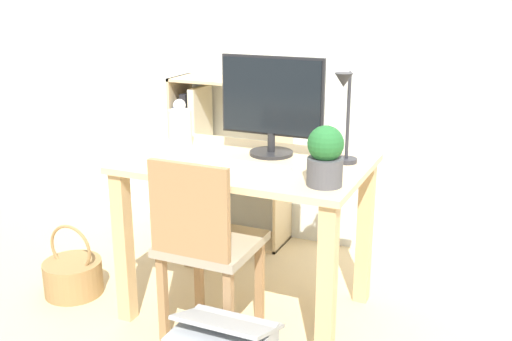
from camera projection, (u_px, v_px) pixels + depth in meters
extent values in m
plane|color=#CCB284|center=(248.00, 308.00, 3.01)|extent=(10.00, 10.00, 0.00)
cube|color=silver|center=(315.00, 31.00, 3.46)|extent=(8.00, 0.05, 2.60)
cube|color=#D8BC8C|center=(247.00, 163.00, 2.78)|extent=(1.11, 0.74, 0.03)
cube|color=tan|center=(124.00, 248.00, 2.81)|extent=(0.07, 0.07, 0.74)
cube|color=tan|center=(327.00, 289.00, 2.43)|extent=(0.07, 0.07, 0.74)
cube|color=tan|center=(191.00, 205.00, 3.37)|extent=(0.07, 0.07, 0.74)
cube|color=tan|center=(365.00, 233.00, 2.98)|extent=(0.07, 0.07, 0.74)
cylinder|color=#232326|center=(271.00, 153.00, 2.87)|extent=(0.21, 0.21, 0.02)
cylinder|color=#232326|center=(271.00, 142.00, 2.86)|extent=(0.04, 0.04, 0.09)
cube|color=#232326|center=(272.00, 96.00, 2.80)|extent=(0.51, 0.02, 0.37)
cube|color=black|center=(272.00, 96.00, 2.79)|extent=(0.49, 0.03, 0.35)
cube|color=silver|center=(246.00, 167.00, 2.65)|extent=(0.39, 0.12, 0.02)
cylinder|color=silver|center=(180.00, 128.00, 3.02)|extent=(0.12, 0.12, 0.18)
sphere|color=silver|center=(179.00, 105.00, 2.99)|extent=(0.06, 0.06, 0.06)
cylinder|color=#2D2D33|center=(346.00, 160.00, 2.74)|extent=(0.10, 0.10, 0.02)
cylinder|color=#2D2D33|center=(348.00, 116.00, 2.68)|extent=(0.02, 0.02, 0.39)
cylinder|color=#2D2D33|center=(347.00, 74.00, 2.58)|extent=(0.01, 0.10, 0.01)
cone|color=#2D2D33|center=(344.00, 80.00, 2.54)|extent=(0.08, 0.08, 0.06)
cylinder|color=#4C4C51|center=(325.00, 172.00, 2.41)|extent=(0.15, 0.15, 0.12)
sphere|color=#23662D|center=(326.00, 144.00, 2.38)|extent=(0.15, 0.15, 0.15)
cube|color=#9E937F|center=(212.00, 244.00, 2.65)|extent=(0.40, 0.40, 0.04)
cube|color=#9E754C|center=(189.00, 211.00, 2.42)|extent=(0.36, 0.03, 0.40)
cube|color=#9E754C|center=(163.00, 301.00, 2.64)|extent=(0.04, 0.04, 0.44)
cube|color=#9E754C|center=(229.00, 317.00, 2.51)|extent=(0.04, 0.04, 0.44)
cube|color=#9E754C|center=(199.00, 271.00, 2.92)|extent=(0.04, 0.04, 0.44)
cube|color=#9E754C|center=(260.00, 283.00, 2.80)|extent=(0.04, 0.04, 0.44)
cube|color=#D8BC8C|center=(182.00, 155.00, 3.85)|extent=(0.02, 0.28, 1.02)
cube|color=#D8BC8C|center=(283.00, 168.00, 3.58)|extent=(0.02, 0.28, 1.02)
cube|color=#D8BC8C|center=(232.00, 235.00, 3.86)|extent=(0.72, 0.28, 0.02)
cube|color=#D8BC8C|center=(230.00, 81.00, 3.57)|extent=(0.72, 0.28, 0.02)
cube|color=#D8BC8C|center=(231.00, 161.00, 3.72)|extent=(0.68, 0.28, 0.02)
cube|color=orange|center=(190.00, 206.00, 3.93)|extent=(0.05, 0.24, 0.30)
cube|color=beige|center=(199.00, 201.00, 3.89)|extent=(0.06, 0.24, 0.39)
cube|color=beige|center=(208.00, 206.00, 3.87)|extent=(0.05, 0.24, 0.34)
cube|color=navy|center=(186.00, 129.00, 3.79)|extent=(0.04, 0.24, 0.33)
cube|color=black|center=(193.00, 124.00, 3.75)|extent=(0.04, 0.24, 0.41)
cube|color=beige|center=(201.00, 122.00, 3.73)|extent=(0.04, 0.24, 0.44)
cylinder|color=#997547|center=(73.00, 277.00, 3.13)|extent=(0.30, 0.30, 0.18)
torus|color=#997547|center=(70.00, 248.00, 3.09)|extent=(0.26, 0.02, 0.26)
cube|color=#999EA3|center=(228.00, 322.00, 2.36)|extent=(0.37, 0.28, 0.12)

